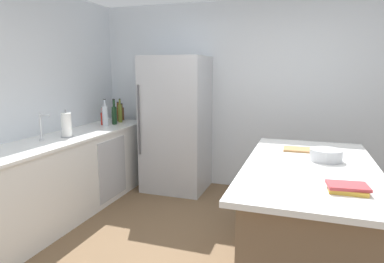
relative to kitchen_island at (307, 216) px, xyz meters
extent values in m
cube|color=silver|center=(-0.58, 1.88, 0.84)|extent=(6.00, 0.10, 2.60)
cube|color=silver|center=(-2.65, 0.39, -0.01)|extent=(0.66, 2.69, 0.89)
cube|color=white|center=(-2.65, 0.39, 0.45)|extent=(0.69, 2.72, 0.03)
cube|color=#B2B5BA|center=(-2.32, 0.72, -0.01)|extent=(0.01, 0.60, 0.75)
cube|color=#7A6047|center=(0.00, 0.00, -0.03)|extent=(0.87, 1.77, 0.86)
cube|color=white|center=(0.00, 0.00, 0.42)|extent=(1.03, 1.97, 0.04)
cube|color=#B7BABF|center=(-1.75, 1.48, 0.47)|extent=(0.84, 0.71, 1.85)
cylinder|color=#4C4C51|center=(-2.13, 1.10, 0.56)|extent=(0.02, 0.02, 0.92)
cylinder|color=silver|center=(-2.71, 0.00, 0.47)|extent=(0.05, 0.05, 0.02)
cylinder|color=silver|center=(-2.71, 0.00, 0.62)|extent=(0.02, 0.02, 0.28)
cylinder|color=silver|center=(-2.65, 0.00, 0.74)|extent=(0.14, 0.02, 0.02)
cylinder|color=gray|center=(-2.60, 0.27, 0.47)|extent=(0.14, 0.14, 0.01)
cylinder|color=white|center=(-2.60, 0.27, 0.60)|extent=(0.11, 0.11, 0.26)
cylinder|color=gray|center=(-2.60, 0.27, 0.75)|extent=(0.02, 0.02, 0.04)
cylinder|color=#5B3319|center=(-2.70, 1.64, 0.56)|extent=(0.07, 0.07, 0.19)
cylinder|color=#5B3319|center=(-2.70, 1.64, 0.68)|extent=(0.03, 0.03, 0.05)
cylinder|color=black|center=(-2.70, 1.64, 0.71)|extent=(0.03, 0.03, 0.01)
cylinder|color=brown|center=(-2.70, 1.54, 0.56)|extent=(0.08, 0.08, 0.20)
cylinder|color=brown|center=(-2.70, 1.54, 0.70)|extent=(0.03, 0.03, 0.07)
cylinder|color=black|center=(-2.70, 1.54, 0.74)|extent=(0.03, 0.03, 0.01)
cylinder|color=olive|center=(-2.61, 1.44, 0.59)|extent=(0.06, 0.06, 0.26)
cylinder|color=olive|center=(-2.61, 1.44, 0.76)|extent=(0.03, 0.03, 0.07)
cylinder|color=black|center=(-2.61, 1.44, 0.80)|extent=(0.03, 0.03, 0.01)
cylinder|color=#8CB79E|center=(-2.65, 1.35, 0.57)|extent=(0.08, 0.08, 0.23)
cylinder|color=#8CB79E|center=(-2.65, 1.35, 0.72)|extent=(0.03, 0.03, 0.06)
cylinder|color=black|center=(-2.65, 1.35, 0.75)|extent=(0.03, 0.03, 0.01)
cylinder|color=#19381E|center=(-2.59, 1.24, 0.58)|extent=(0.07, 0.07, 0.25)
cylinder|color=#19381E|center=(-2.59, 1.24, 0.75)|extent=(0.03, 0.03, 0.10)
cylinder|color=black|center=(-2.59, 1.24, 0.81)|extent=(0.03, 0.03, 0.01)
cylinder|color=red|center=(-2.71, 1.15, 0.54)|extent=(0.05, 0.05, 0.17)
cylinder|color=red|center=(-2.71, 1.15, 0.66)|extent=(0.02, 0.02, 0.07)
cylinder|color=black|center=(-2.71, 1.15, 0.70)|extent=(0.02, 0.02, 0.01)
cylinder|color=silver|center=(-2.62, 1.07, 0.60)|extent=(0.08, 0.08, 0.27)
cylinder|color=silver|center=(-2.62, 1.07, 0.78)|extent=(0.03, 0.03, 0.08)
cylinder|color=black|center=(-2.62, 1.07, 0.82)|extent=(0.03, 0.03, 0.01)
cube|color=gold|center=(0.21, -0.57, 0.46)|extent=(0.23, 0.17, 0.03)
cube|color=#A83338|center=(0.21, -0.57, 0.48)|extent=(0.26, 0.19, 0.02)
cylinder|color=#B2B5BA|center=(0.12, 0.17, 0.49)|extent=(0.26, 0.26, 0.10)
cube|color=#9E7042|center=(-0.08, 0.50, 0.45)|extent=(0.33, 0.21, 0.02)
camera|label=1|loc=(-0.07, -2.77, 1.19)|focal=31.10mm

